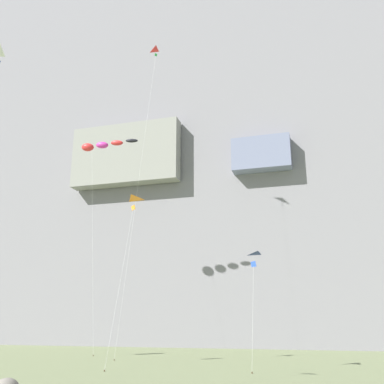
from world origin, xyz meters
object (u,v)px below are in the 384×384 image
object	(u,v)px
kite_windsock_mid_left	(101,145)
kite_delta_low_right	(129,210)
kite_delta_mid_right	(1,75)
kite_delta_low_left	(247,264)
kite_delta_upper_left	(157,68)

from	to	relation	value
kite_windsock_mid_left	kite_delta_low_right	xyz separation A→B (m)	(8.50, -9.78, -11.05)
kite_delta_mid_right	kite_delta_low_left	bearing A→B (deg)	60.92
kite_delta_low_left	kite_delta_low_right	world-z (taller)	kite_delta_low_right
kite_delta_low_left	kite_delta_low_right	size ratio (longest dim) A/B	0.58
kite_delta_upper_left	kite_delta_low_right	distance (m)	21.03
kite_delta_upper_left	kite_delta_low_right	size ratio (longest dim) A/B	2.57
kite_windsock_mid_left	kite_delta_upper_left	size ratio (longest dim) A/B	0.71
kite_delta_low_left	kite_delta_mid_right	size ratio (longest dim) A/B	0.48
kite_delta_low_left	kite_delta_upper_left	xyz separation A→B (m)	(-11.56, 9.95, 24.78)
kite_delta_low_left	kite_windsock_mid_left	bearing A→B (deg)	148.75
kite_delta_low_left	kite_delta_low_right	xyz separation A→B (m)	(-10.72, 1.89, 5.38)
kite_delta_mid_right	kite_delta_upper_left	distance (m)	31.90
kite_delta_mid_right	kite_delta_low_right	bearing A→B (deg)	93.97
kite_delta_low_left	kite_delta_upper_left	world-z (taller)	kite_delta_upper_left
kite_windsock_mid_left	kite_delta_mid_right	bearing A→B (deg)	-71.06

